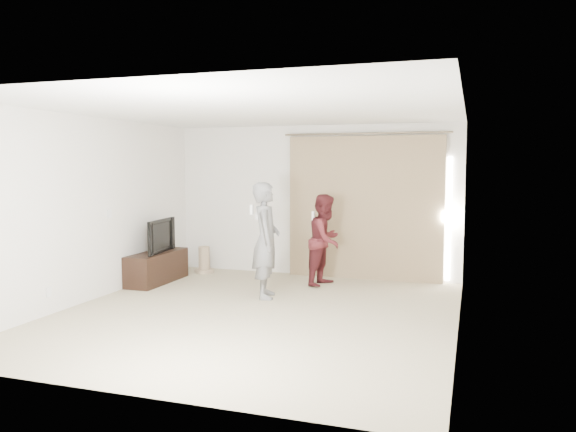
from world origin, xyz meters
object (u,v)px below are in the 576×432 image
at_px(tv_console, 157,267).
at_px(person_man, 266,240).
at_px(tv, 156,236).

relative_size(tv_console, person_man, 0.77).
bearing_deg(tv_console, tv, 0.00).
height_order(tv_console, tv, tv).
distance_m(tv, person_man, 2.12).
bearing_deg(person_man, tv_console, 168.31).
bearing_deg(tv, person_man, -108.26).
height_order(tv, person_man, person_man).
distance_m(tv_console, tv, 0.52).
bearing_deg(person_man, tv, 168.31).
bearing_deg(tv, tv_console, -0.00).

